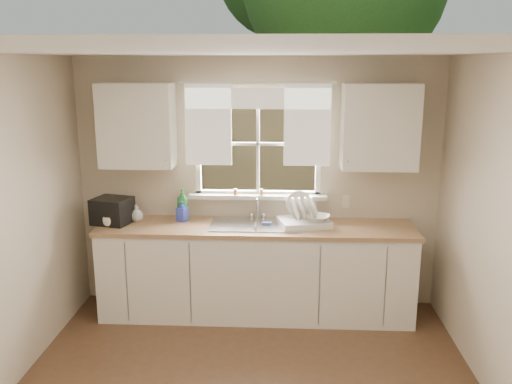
{
  "coord_description": "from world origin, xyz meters",
  "views": [
    {
      "loc": [
        0.25,
        -3.29,
        2.44
      ],
      "look_at": [
        0.0,
        1.65,
        1.25
      ],
      "focal_mm": 38.0,
      "sensor_mm": 36.0,
      "label": 1
    }
  ],
  "objects_px": {
    "dish_rack": "(304,218)",
    "soap_bottle_a": "(183,204)",
    "black_appliance": "(112,211)",
    "cup": "(109,221)"
  },
  "relations": [
    {
      "from": "soap_bottle_a",
      "to": "black_appliance",
      "type": "height_order",
      "value": "soap_bottle_a"
    },
    {
      "from": "dish_rack",
      "to": "soap_bottle_a",
      "type": "relative_size",
      "value": 1.71
    },
    {
      "from": "cup",
      "to": "black_appliance",
      "type": "xyz_separation_m",
      "value": [
        0.0,
        0.11,
        0.07
      ]
    },
    {
      "from": "soap_bottle_a",
      "to": "black_appliance",
      "type": "bearing_deg",
      "value": -179.76
    },
    {
      "from": "soap_bottle_a",
      "to": "dish_rack",
      "type": "bearing_deg",
      "value": -20.28
    },
    {
      "from": "dish_rack",
      "to": "soap_bottle_a",
      "type": "height_order",
      "value": "soap_bottle_a"
    },
    {
      "from": "cup",
      "to": "black_appliance",
      "type": "distance_m",
      "value": 0.13
    },
    {
      "from": "dish_rack",
      "to": "soap_bottle_a",
      "type": "bearing_deg",
      "value": 173.31
    },
    {
      "from": "soap_bottle_a",
      "to": "cup",
      "type": "height_order",
      "value": "soap_bottle_a"
    },
    {
      "from": "dish_rack",
      "to": "black_appliance",
      "type": "distance_m",
      "value": 1.86
    }
  ]
}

